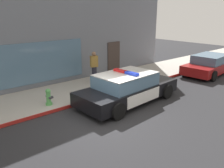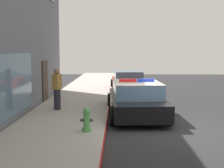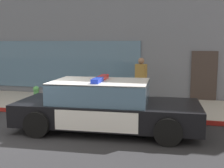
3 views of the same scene
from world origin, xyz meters
The scene contains 7 objects.
ground centered at (0.00, 0.00, 0.00)m, with size 48.00×48.00×0.00m, color #262628.
sidewalk centered at (0.00, 3.44, 0.07)m, with size 48.00×3.14×0.15m, color #A39E93.
curb_red_paint centered at (0.00, 1.85, 0.08)m, with size 28.80×0.04×0.14m, color maroon.
storefront_building centered at (-1.22, 9.07, 4.02)m, with size 21.16×8.12×8.04m.
police_cruiser centered at (2.23, 0.74, 0.68)m, with size 5.11×2.39×1.49m.
fire_hydrant centered at (-0.81, 2.41, 0.50)m, with size 0.34×0.39×0.73m.
pedestrian_on_sidewalk centered at (2.76, 3.98, 1.01)m, with size 0.46×0.37×1.71m.
Camera 3 is at (4.26, -6.65, 2.41)m, focal length 45.13 mm.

